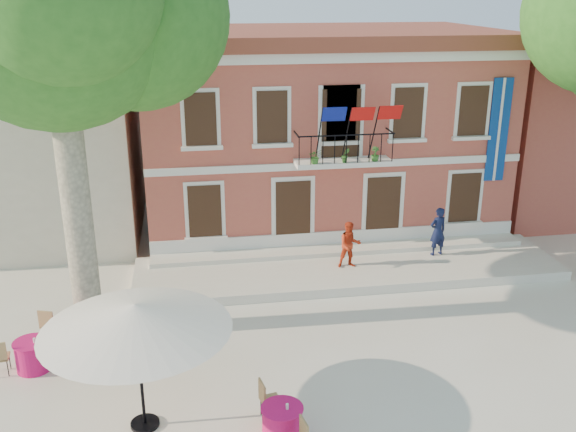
{
  "coord_description": "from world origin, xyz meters",
  "views": [
    {
      "loc": [
        -3.08,
        -14.47,
        8.96
      ],
      "look_at": [
        -0.18,
        3.5,
        2.45
      ],
      "focal_mm": 40.0,
      "sensor_mm": 36.0,
      "label": 1
    }
  ],
  "objects_px": {
    "plane_tree_west": "(53,8)",
    "pedestrian_navy": "(438,231)",
    "cafe_table_1": "(282,422)",
    "cafe_table_3": "(77,328)",
    "cafe_table_0": "(33,354)",
    "patio_umbrella": "(135,317)",
    "pedestrian_orange": "(350,245)"
  },
  "relations": [
    {
      "from": "plane_tree_west",
      "to": "pedestrian_navy",
      "type": "distance_m",
      "value": 13.7
    },
    {
      "from": "cafe_table_0",
      "to": "cafe_table_3",
      "type": "relative_size",
      "value": 1.0
    },
    {
      "from": "plane_tree_west",
      "to": "cafe_table_1",
      "type": "xyz_separation_m",
      "value": [
        4.52,
        -5.13,
        -8.09
      ]
    },
    {
      "from": "pedestrian_navy",
      "to": "cafe_table_3",
      "type": "bearing_deg",
      "value": 3.13
    },
    {
      "from": "pedestrian_navy",
      "to": "cafe_table_3",
      "type": "relative_size",
      "value": 0.87
    },
    {
      "from": "pedestrian_orange",
      "to": "cafe_table_0",
      "type": "bearing_deg",
      "value": -155.88
    },
    {
      "from": "cafe_table_0",
      "to": "cafe_table_3",
      "type": "xyz_separation_m",
      "value": [
        0.88,
        1.18,
        0.0
      ]
    },
    {
      "from": "pedestrian_navy",
      "to": "plane_tree_west",
      "type": "bearing_deg",
      "value": 1.73
    },
    {
      "from": "plane_tree_west",
      "to": "cafe_table_0",
      "type": "distance_m",
      "value": 8.32
    },
    {
      "from": "patio_umbrella",
      "to": "cafe_table_1",
      "type": "bearing_deg",
      "value": -17.55
    },
    {
      "from": "cafe_table_1",
      "to": "cafe_table_3",
      "type": "xyz_separation_m",
      "value": [
        -4.81,
        4.75,
        0.0
      ]
    },
    {
      "from": "cafe_table_0",
      "to": "pedestrian_navy",
      "type": "bearing_deg",
      "value": 20.76
    },
    {
      "from": "pedestrian_navy",
      "to": "pedestrian_orange",
      "type": "xyz_separation_m",
      "value": [
        -3.21,
        -0.53,
        -0.07
      ]
    },
    {
      "from": "patio_umbrella",
      "to": "plane_tree_west",
      "type": "bearing_deg",
      "value": 111.31
    },
    {
      "from": "cafe_table_1",
      "to": "plane_tree_west",
      "type": "bearing_deg",
      "value": 131.38
    },
    {
      "from": "patio_umbrella",
      "to": "pedestrian_navy",
      "type": "bearing_deg",
      "value": 37.68
    },
    {
      "from": "patio_umbrella",
      "to": "cafe_table_3",
      "type": "xyz_separation_m",
      "value": [
        -1.93,
        3.84,
        -2.21
      ]
    },
    {
      "from": "plane_tree_west",
      "to": "patio_umbrella",
      "type": "distance_m",
      "value": 7.42
    },
    {
      "from": "patio_umbrella",
      "to": "cafe_table_1",
      "type": "xyz_separation_m",
      "value": [
        2.87,
        -0.91,
        -2.21
      ]
    },
    {
      "from": "cafe_table_1",
      "to": "pedestrian_navy",
      "type": "bearing_deg",
      "value": 51.24
    },
    {
      "from": "patio_umbrella",
      "to": "cafe_table_3",
      "type": "bearing_deg",
      "value": 116.75
    },
    {
      "from": "plane_tree_west",
      "to": "pedestrian_navy",
      "type": "bearing_deg",
      "value": 15.59
    },
    {
      "from": "pedestrian_navy",
      "to": "cafe_table_0",
      "type": "height_order",
      "value": "pedestrian_navy"
    },
    {
      "from": "pedestrian_orange",
      "to": "cafe_table_0",
      "type": "xyz_separation_m",
      "value": [
        -9.09,
        -4.14,
        -0.65
      ]
    },
    {
      "from": "plane_tree_west",
      "to": "cafe_table_3",
      "type": "distance_m",
      "value": 8.1
    },
    {
      "from": "cafe_table_0",
      "to": "cafe_table_3",
      "type": "bearing_deg",
      "value": 53.09
    },
    {
      "from": "cafe_table_0",
      "to": "plane_tree_west",
      "type": "bearing_deg",
      "value": 53.07
    },
    {
      "from": "cafe_table_1",
      "to": "cafe_table_3",
      "type": "distance_m",
      "value": 6.75
    },
    {
      "from": "pedestrian_orange",
      "to": "cafe_table_0",
      "type": "height_order",
      "value": "pedestrian_orange"
    },
    {
      "from": "patio_umbrella",
      "to": "cafe_table_3",
      "type": "relative_size",
      "value": 2.02
    },
    {
      "from": "pedestrian_navy",
      "to": "cafe_table_1",
      "type": "distance_m",
      "value": 10.58
    },
    {
      "from": "patio_umbrella",
      "to": "pedestrian_orange",
      "type": "distance_m",
      "value": 9.38
    }
  ]
}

